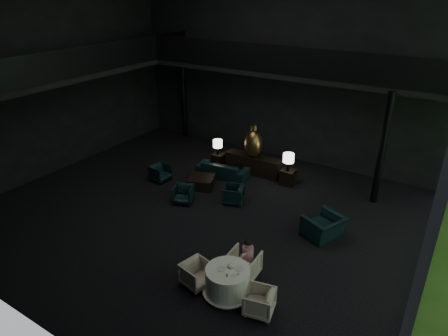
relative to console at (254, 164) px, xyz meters
The scene contains 33 objects.
floor 3.75m from the console, 90.63° to the right, with size 14.00×12.00×0.02m, color black.
wall_back 4.27m from the console, 91.04° to the left, with size 14.00×0.04×8.00m, color black.
wall_front 10.39m from the console, 90.24° to the right, with size 14.00×0.04×8.00m, color black.
wall_left 8.75m from the console, 152.05° to the right, with size 0.04×12.00×8.00m, color black.
mezzanine_left 7.97m from the console, 148.27° to the right, with size 2.00×12.00×0.25m, color black.
mezzanine_back 3.95m from the console, 52.82° to the left, with size 12.00×2.00×0.25m, color black.
railing_left 7.56m from the console, 143.46° to the right, with size 0.06×12.00×1.00m, color black.
railing_back 4.34m from the console, 15.42° to the left, with size 12.00×0.06×1.00m, color black.
column_nw 5.65m from the console, 158.71° to the left, with size 0.24×0.24×4.00m, color black.
column_ne 5.03m from the console, ahead, with size 0.24×0.24×4.00m, color black.
console is the anchor object (origin of this frame).
bronze_urn 0.96m from the console, 90.00° to the right, with size 0.72×0.72×1.35m.
side_table_left 1.61m from the console, behind, with size 0.48×0.48×0.53m, color black.
table_lamp_left 1.73m from the console, behind, with size 0.39×0.39×0.65m.
side_table_right 1.61m from the console, ahead, with size 0.54×0.54×0.59m, color black.
table_lamp_right 1.77m from the console, ahead, with size 0.42×0.42×0.71m.
sofa 1.30m from the console, 134.09° to the right, with size 2.06×0.60×0.81m, color #172F38.
lounge_armchair_west 3.77m from the console, 137.36° to the right, with size 0.63×0.59×0.65m, color black.
lounge_armchair_east 2.58m from the console, 77.35° to the right, with size 0.62×0.58×0.64m, color black.
lounge_armchair_south 3.60m from the console, 105.12° to the right, with size 0.60×0.56×0.62m, color #163A3F.
window_armchair 4.90m from the console, 35.62° to the right, with size 1.16×0.75×1.01m, color #0C3238.
coffee_table 2.41m from the console, 116.93° to the right, with size 0.92×0.92×0.41m, color black.
dining_table 7.12m from the console, 66.54° to the right, with size 1.26×1.26×0.75m.
dining_chair_north 6.38m from the console, 63.68° to the right, with size 0.79×0.74×0.81m, color #BBAB99.
dining_chair_east 7.66m from the console, 60.34° to the right, with size 0.60×0.56×0.61m, color beige.
dining_chair_west 6.95m from the console, 73.39° to the right, with size 0.63×0.59×0.65m, color beige.
child 6.31m from the console, 62.77° to the right, with size 0.29×0.29×0.63m.
plate_a 7.14m from the console, 67.80° to the right, with size 0.22×0.22×0.01m, color white.
plate_b 7.06m from the console, 64.28° to the right, with size 0.22×0.22×0.01m, color white.
saucer 7.33m from the console, 65.20° to the right, with size 0.14×0.14×0.01m, color white.
coffee_cup 7.29m from the console, 64.30° to the right, with size 0.08×0.08×0.06m, color white.
cereal_bowl 7.02m from the console, 66.03° to the right, with size 0.17×0.17×0.09m, color white.
cream_pot 7.36m from the console, 66.38° to the right, with size 0.05×0.05×0.06m, color #99999E.
Camera 1 is at (6.98, -9.40, 7.12)m, focal length 32.00 mm.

